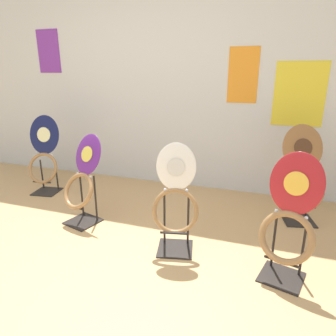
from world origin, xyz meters
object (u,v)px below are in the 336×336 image
object	(u,v)px
toilet_seat_display_white_plain	(176,201)
toilet_seat_display_navy_moon	(44,157)
toilet_seat_display_purple_note	(83,180)
toilet_seat_display_crimson_swirl	(289,222)
toilet_seat_display_woodgrain	(302,173)

from	to	relation	value
toilet_seat_display_white_plain	toilet_seat_display_navy_moon	bearing A→B (deg)	159.23
toilet_seat_display_white_plain	toilet_seat_display_purple_note	size ratio (longest dim) A/B	1.06
toilet_seat_display_white_plain	toilet_seat_display_purple_note	xyz separation A→B (m)	(-0.97, 0.20, -0.00)
toilet_seat_display_crimson_swirl	toilet_seat_display_woodgrain	distance (m)	1.00
toilet_seat_display_white_plain	toilet_seat_display_navy_moon	world-z (taller)	toilet_seat_display_navy_moon
toilet_seat_display_navy_moon	toilet_seat_display_purple_note	xyz separation A→B (m)	(0.87, -0.50, -0.01)
toilet_seat_display_white_plain	toilet_seat_display_crimson_swirl	size ratio (longest dim) A/B	0.99
toilet_seat_display_crimson_swirl	toilet_seat_display_navy_moon	world-z (taller)	toilet_seat_display_navy_moon
toilet_seat_display_purple_note	toilet_seat_display_white_plain	bearing A→B (deg)	-11.37
toilet_seat_display_navy_moon	toilet_seat_display_woodgrain	size ratio (longest dim) A/B	1.00
toilet_seat_display_white_plain	toilet_seat_display_woodgrain	distance (m)	1.33
toilet_seat_display_navy_moon	toilet_seat_display_crimson_swirl	bearing A→B (deg)	-16.30
toilet_seat_display_woodgrain	toilet_seat_display_white_plain	bearing A→B (deg)	-136.87
toilet_seat_display_navy_moon	toilet_seat_display_purple_note	size ratio (longest dim) A/B	1.09
toilet_seat_display_white_plain	toilet_seat_display_navy_moon	distance (m)	1.97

